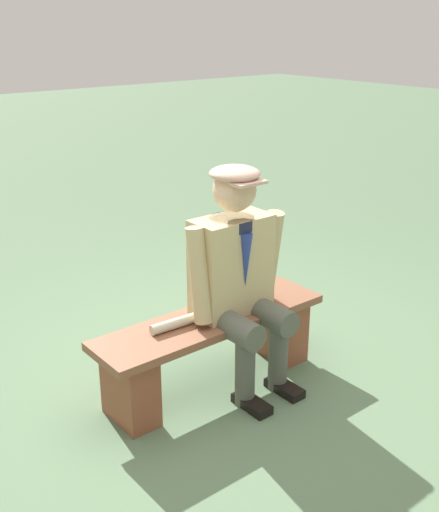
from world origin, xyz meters
TOP-DOWN VIEW (x-y plane):
  - ground_plane at (0.00, 0.00)m, footprint 30.00×30.00m
  - bench at (0.00, 0.00)m, footprint 1.40×0.38m
  - seated_man at (-0.14, 0.06)m, footprint 0.62×0.57m
  - rolled_magazine at (0.24, -0.02)m, footprint 0.29×0.07m

SIDE VIEW (x-z plane):
  - ground_plane at x=0.00m, z-range 0.00..0.00m
  - bench at x=0.00m, z-range 0.05..0.48m
  - rolled_magazine at x=0.24m, z-range 0.43..0.49m
  - seated_man at x=-0.14m, z-range 0.05..1.32m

